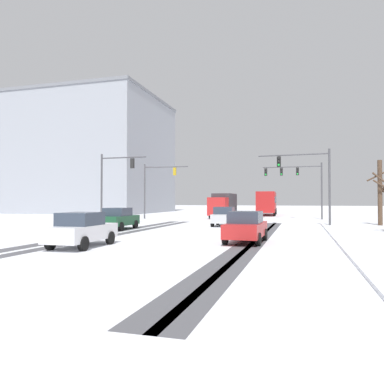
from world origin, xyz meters
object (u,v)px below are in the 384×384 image
object	(u,v)px
traffic_signal_near_right	(309,174)
car_red_third	(246,227)
car_dark_green_second	(118,218)
bus_oncoming	(267,202)
car_white_fourth	(82,230)
box_truck_delivery	(223,205)
traffic_signal_far_right	(297,178)
traffic_signal_far_left	(156,182)
car_silver_lead	(224,216)
bare_tree_sidewalk_far	(380,191)
office_building_far_left_block	(91,156)
traffic_signal_near_left	(113,177)

from	to	relation	value
traffic_signal_near_right	car_red_third	distance (m)	14.67
car_dark_green_second	bus_oncoming	size ratio (longest dim) A/B	0.37
car_red_third	car_white_fourth	distance (m)	8.15
box_truck_delivery	traffic_signal_far_right	bearing A→B (deg)	-1.80
traffic_signal_far_left	traffic_signal_far_right	size ratio (longest dim) A/B	0.97
box_truck_delivery	car_silver_lead	bearing A→B (deg)	-78.07
car_white_fourth	box_truck_delivery	world-z (taller)	box_truck_delivery
traffic_signal_far_right	car_dark_green_second	world-z (taller)	traffic_signal_far_right
car_white_fourth	bare_tree_sidewalk_far	xyz separation A→B (m)	(16.52, 20.51, 2.21)
bus_oncoming	traffic_signal_near_right	bearing A→B (deg)	-76.55
traffic_signal_far_left	office_building_far_left_block	bearing A→B (deg)	136.97
car_dark_green_second	box_truck_delivery	size ratio (longest dim) A/B	0.56
car_silver_lead	bus_oncoming	xyz separation A→B (m)	(1.44, 24.81, 1.18)
traffic_signal_near_left	traffic_signal_far_right	xyz separation A→B (m)	(16.29, 14.06, 0.48)
traffic_signal_near_right	car_white_fourth	world-z (taller)	traffic_signal_near_right
traffic_signal_far_left	car_white_fourth	xyz separation A→B (m)	(6.55, -25.75, -3.57)
traffic_signal_far_right	box_truck_delivery	distance (m)	9.41
traffic_signal_near_right	office_building_far_left_block	xyz separation A→B (m)	(-37.38, 26.93, 5.79)
traffic_signal_near_left	office_building_far_left_block	world-z (taller)	office_building_far_left_block
traffic_signal_far_right	bus_oncoming	distance (m)	12.21
bare_tree_sidewalk_far	car_red_third	bearing A→B (deg)	-119.64
traffic_signal_far_left	car_white_fourth	bearing A→B (deg)	-75.73
car_white_fourth	bus_oncoming	distance (m)	41.08
car_red_third	office_building_far_left_block	bearing A→B (deg)	129.82
car_silver_lead	office_building_far_left_block	size ratio (longest dim) A/B	0.16
car_silver_lead	box_truck_delivery	distance (m)	14.41
car_red_third	car_silver_lead	bearing A→B (deg)	106.37
traffic_signal_far_right	car_red_third	bearing A→B (deg)	-95.25
car_silver_lead	office_building_far_left_block	distance (m)	42.93
car_silver_lead	box_truck_delivery	xyz separation A→B (m)	(-2.97, 14.08, 0.82)
traffic_signal_far_left	bare_tree_sidewalk_far	xyz separation A→B (m)	(23.07, -5.24, -1.37)
car_red_third	bus_oncoming	distance (m)	36.86
box_truck_delivery	office_building_far_left_block	distance (m)	32.32
traffic_signal_near_right	car_silver_lead	distance (m)	8.03
traffic_signal_near_left	bare_tree_sidewalk_far	bearing A→B (deg)	11.70
traffic_signal_far_left	traffic_signal_far_right	xyz separation A→B (m)	(16.03, 3.99, 0.43)
car_white_fourth	traffic_signal_far_right	bearing A→B (deg)	72.32
traffic_signal_far_right	traffic_signal_far_left	bearing A→B (deg)	-166.03
bus_oncoming	bare_tree_sidewalk_far	distance (m)	23.30
bus_oncoming	box_truck_delivery	size ratio (longest dim) A/B	1.49
traffic_signal_far_right	car_white_fourth	distance (m)	31.47
car_white_fourth	bare_tree_sidewalk_far	bearing A→B (deg)	51.14
traffic_signal_far_right	car_white_fourth	bearing A→B (deg)	-107.68
office_building_far_left_block	car_silver_lead	bearing A→B (deg)	-43.37
bus_oncoming	office_building_far_left_block	bearing A→B (deg)	172.93
car_silver_lead	office_building_far_left_block	xyz separation A→B (m)	(-30.45, 28.77, 9.39)
traffic_signal_far_left	traffic_signal_near_left	bearing A→B (deg)	-91.45
traffic_signal_near_left	traffic_signal_far_right	distance (m)	21.52
car_silver_lead	car_white_fourth	bearing A→B (deg)	-102.72
car_dark_green_second	car_white_fourth	distance (m)	10.54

